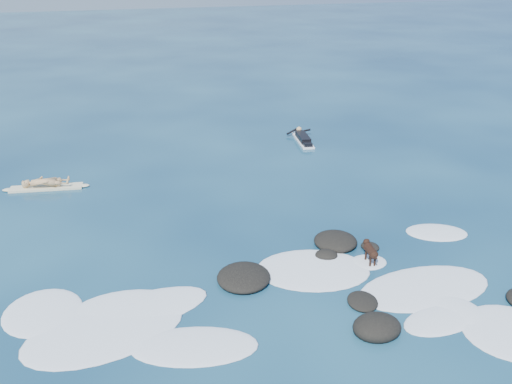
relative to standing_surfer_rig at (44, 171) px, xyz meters
name	(u,v)px	position (x,y,z in m)	size (l,w,h in m)	color
ground	(270,280)	(6.20, -8.57, -0.72)	(160.00, 160.00, 0.00)	#0A2642
reef_rocks	(360,299)	(8.09, -10.25, -0.62)	(11.37, 7.80, 0.53)	black
breaking_foam	(271,304)	(5.85, -9.72, -0.71)	(14.05, 7.24, 0.12)	white
standing_surfer_rig	(44,171)	(0.00, 0.00, 0.00)	(3.21, 0.90, 1.82)	beige
paddling_surfer_rig	(303,138)	(11.42, 2.71, -0.56)	(1.21, 2.73, 0.47)	white
dog	(370,250)	(9.22, -8.54, -0.29)	(0.32, 1.03, 0.65)	black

